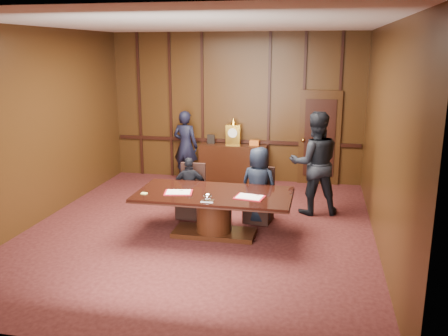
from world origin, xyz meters
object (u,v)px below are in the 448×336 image
at_px(signatory_right, 259,185).
at_px(witness_left, 186,146).
at_px(sideboard, 233,162).
at_px(witness_right, 315,163).
at_px(conference_table, 214,207).
at_px(signatory_left, 190,188).

xyz_separation_m(signatory_right, witness_left, (-2.09, 2.47, 0.15)).
distance_m(sideboard, witness_left, 1.20).
bearing_deg(witness_right, conference_table, 30.06).
distance_m(signatory_right, witness_left, 3.24).
bearing_deg(witness_right, witness_left, -42.68).
distance_m(conference_table, witness_left, 3.59).
bearing_deg(signatory_right, signatory_left, 14.15).
relative_size(sideboard, signatory_left, 1.38).
relative_size(sideboard, conference_table, 0.61).
bearing_deg(conference_table, sideboard, 95.09).
bearing_deg(witness_left, witness_right, 160.72).
bearing_deg(conference_table, signatory_left, 129.09).
bearing_deg(signatory_left, witness_right, -178.73).
bearing_deg(witness_left, signatory_right, 140.81).
bearing_deg(signatory_right, sideboard, -55.90).
distance_m(sideboard, conference_table, 3.45).
height_order(signatory_right, witness_right, witness_right).
bearing_deg(signatory_left, conference_table, 113.02).
relative_size(sideboard, witness_left, 0.94).
relative_size(signatory_left, witness_left, 0.68).
relative_size(signatory_right, witness_left, 0.83).
relative_size(conference_table, signatory_left, 2.27).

